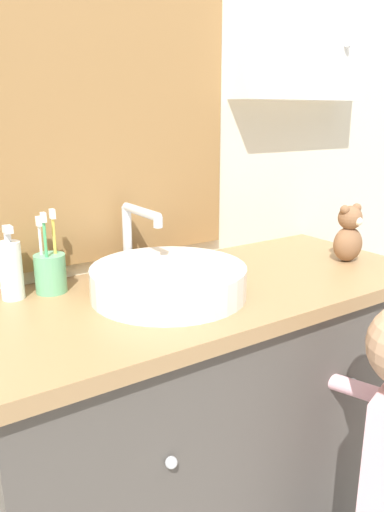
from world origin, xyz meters
name	(u,v)px	position (x,y,z in m)	size (l,w,h in m)	color
wall_back	(156,100)	(0.02, 0.62, 1.27)	(3.20, 0.18, 2.50)	beige
vanity_counter	(208,431)	(0.00, 0.35, 0.42)	(1.17, 0.51, 0.83)	#4C4742
sink_basin	(168,279)	(-0.12, 0.34, 0.87)	(0.36, 0.40, 0.19)	white
toothbrush_holder	(50,271)	(-0.33, 0.51, 0.88)	(0.07, 0.07, 0.20)	#66B27F
soap_dispenser	(11,269)	(-0.42, 0.52, 0.90)	(0.05, 0.05, 0.17)	white
teddy_bear	(349,235)	(0.45, 0.30, 0.91)	(0.09, 0.08, 0.16)	brown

